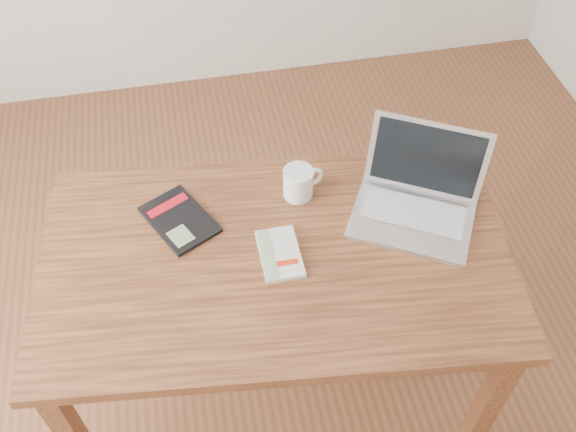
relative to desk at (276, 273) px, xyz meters
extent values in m
plane|color=brown|center=(-0.09, -0.12, -0.66)|extent=(4.00, 4.00, 0.00)
cube|color=brown|center=(0.00, 0.00, 0.07)|extent=(1.48, 0.95, 0.04)
cube|color=brown|center=(0.60, -0.41, -0.31)|extent=(0.07, 0.07, 0.71)
cube|color=brown|center=(-0.60, 0.41, -0.31)|extent=(0.07, 0.07, 0.71)
cube|color=brown|center=(0.68, 0.27, -0.31)|extent=(0.07, 0.07, 0.71)
cube|color=silver|center=(0.01, 0.00, 0.10)|extent=(0.12, 0.19, 0.01)
cube|color=silver|center=(0.01, 0.00, 0.10)|extent=(0.12, 0.19, 0.02)
cube|color=#7FA477|center=(-0.03, 0.00, 0.11)|extent=(0.04, 0.19, 0.00)
cube|color=red|center=(0.03, -0.04, 0.11)|extent=(0.06, 0.02, 0.00)
cube|color=black|center=(-0.27, 0.19, 0.10)|extent=(0.25, 0.29, 0.01)
cube|color=#AD0C1A|center=(-0.30, 0.25, 0.10)|extent=(0.14, 0.09, 0.00)
cube|color=#82925F|center=(-0.27, 0.12, 0.10)|extent=(0.09, 0.09, 0.00)
cube|color=silver|center=(0.44, 0.04, 0.10)|extent=(0.44, 0.40, 0.02)
cube|color=silver|center=(0.45, 0.07, 0.11)|extent=(0.34, 0.27, 0.00)
cube|color=#BCBCC1|center=(0.40, -0.02, 0.11)|extent=(0.12, 0.10, 0.00)
cube|color=silver|center=(0.51, 0.18, 0.22)|extent=(0.35, 0.24, 0.24)
cube|color=black|center=(0.51, 0.18, 0.23)|extent=(0.31, 0.21, 0.21)
cylinder|color=white|center=(0.12, 0.23, 0.14)|extent=(0.10, 0.10, 0.10)
cylinder|color=black|center=(0.12, 0.23, 0.19)|extent=(0.08, 0.08, 0.01)
torus|color=white|center=(0.17, 0.24, 0.14)|extent=(0.07, 0.03, 0.07)
camera|label=1|loc=(-0.19, -1.13, 1.61)|focal=40.00mm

